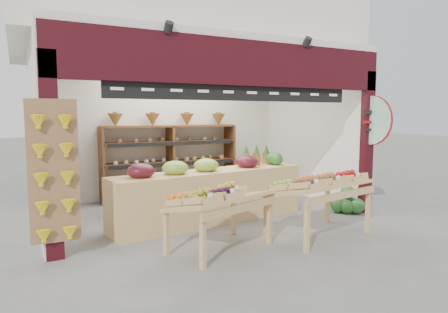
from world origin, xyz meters
TOP-DOWN VIEW (x-y plane):
  - ground at (0.00, 0.00)m, footprint 60.00×60.00m
  - shop_structure at (0.00, 1.61)m, footprint 6.36×5.12m
  - banana_board at (-2.73, -1.17)m, footprint 0.60×0.15m
  - gift_sign at (2.75, -1.15)m, footprint 0.04×0.93m
  - back_shelving at (-0.08, 1.95)m, footprint 3.06×0.50m
  - refrigerator at (-2.40, 1.89)m, footprint 0.70×0.70m
  - cardboard_stack at (-1.16, 0.90)m, footprint 1.02×0.81m
  - mid_counter at (-0.19, -0.33)m, footprint 3.63×1.17m
  - display_table_left at (-0.79, -1.71)m, footprint 1.63×1.24m
  - display_table_right at (0.93, -1.84)m, footprint 1.73×1.17m
  - watermelon_pile at (2.44, -0.92)m, footprint 0.64×0.64m

SIDE VIEW (x-z plane):
  - ground at x=0.00m, z-range 0.00..0.00m
  - watermelon_pile at x=2.44m, z-range -0.09..0.42m
  - cardboard_stack at x=-1.16m, z-range -0.09..0.56m
  - mid_counter at x=-0.19m, z-range -0.07..1.04m
  - display_table_left at x=-0.79m, z-range 0.25..1.19m
  - refrigerator at x=-2.40m, z-range 0.00..1.59m
  - display_table_right at x=0.93m, z-range 0.29..1.30m
  - banana_board at x=-2.73m, z-range 0.22..2.02m
  - back_shelving at x=-0.08m, z-range 0.19..2.07m
  - gift_sign at x=2.75m, z-range 1.29..2.21m
  - shop_structure at x=0.00m, z-range 1.22..6.62m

